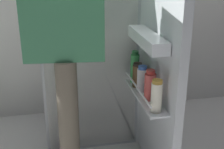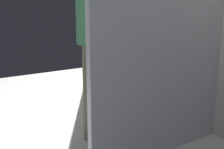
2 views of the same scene
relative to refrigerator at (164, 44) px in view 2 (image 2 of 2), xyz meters
name	(u,v)px [view 2 (image 2 of 2)]	position (x,y,z in m)	size (l,w,h in m)	color
ground_plane	(114,144)	(-0.03, -0.52, -0.84)	(5.93, 5.93, 0.00)	silver
refrigerator	(164,44)	(0.00, 0.00, 0.00)	(0.74, 1.33, 1.69)	silver
person	(98,26)	(-0.21, -0.56, 0.17)	(0.56, 0.79, 1.67)	#665B4C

